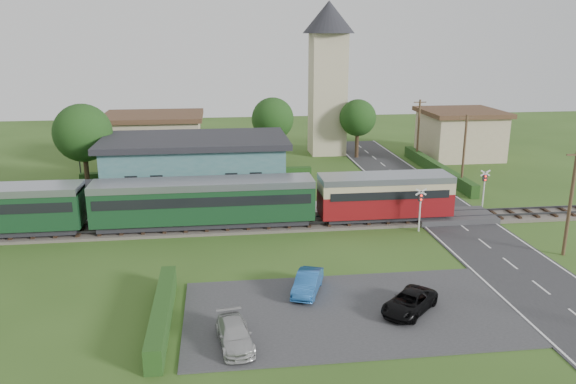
{
  "coord_description": "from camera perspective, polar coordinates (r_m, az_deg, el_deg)",
  "views": [
    {
      "loc": [
        -7.93,
        -37.69,
        13.94
      ],
      "look_at": [
        -2.7,
        4.0,
        2.08
      ],
      "focal_mm": 35.0,
      "sensor_mm": 36.0,
      "label": 1
    }
  ],
  "objects": [
    {
      "name": "crossing_signal_far",
      "position": [
        48.72,
        19.33,
        0.85
      ],
      "size": [
        0.84,
        0.28,
        3.28
      ],
      "color": "silver",
      "rests_on": "ground"
    },
    {
      "name": "pedestrian_far",
      "position": [
        45.13,
        -16.92,
        -1.35
      ],
      "size": [
        0.72,
        0.83,
        1.47
      ],
      "primitive_type": "imported",
      "rotation": [
        0.0,
        0.0,
        1.32
      ],
      "color": "gray",
      "rests_on": "platform"
    },
    {
      "name": "utility_pole_c",
      "position": [
        53.57,
        17.44,
        3.94
      ],
      "size": [
        1.4,
        0.22,
        7.0
      ],
      "color": "#473321",
      "rests_on": "ground"
    },
    {
      "name": "crossing_deck",
      "position": [
        45.66,
        16.36,
        -2.37
      ],
      "size": [
        6.2,
        3.4,
        0.45
      ],
      "primitive_type": "cube",
      "color": "#333335",
      "rests_on": "ground"
    },
    {
      "name": "tree_a",
      "position": [
        53.77,
        -20.12,
        5.65
      ],
      "size": [
        5.2,
        5.2,
        8.0
      ],
      "color": "#332316",
      "rests_on": "ground"
    },
    {
      "name": "hedge_carpark",
      "position": [
        29.11,
        -12.67,
        -11.92
      ],
      "size": [
        0.8,
        9.0,
        1.2
      ],
      "primitive_type": "cube",
      "color": "#193814",
      "rests_on": "ground"
    },
    {
      "name": "utility_pole_b",
      "position": [
        40.0,
        26.77,
        -0.91
      ],
      "size": [
        1.4,
        0.22,
        7.0
      ],
      "color": "#473321",
      "rests_on": "ground"
    },
    {
      "name": "railway_track",
      "position": [
        42.77,
        3.93,
        -3.13
      ],
      "size": [
        76.0,
        3.2,
        0.49
      ],
      "color": "#4C443D",
      "rests_on": "ground"
    },
    {
      "name": "church_tower",
      "position": [
        67.05,
        4.08,
        12.55
      ],
      "size": [
        6.0,
        6.0,
        17.6
      ],
      "color": "#BEB08E",
      "rests_on": "ground"
    },
    {
      "name": "car_park",
      "position": [
        29.91,
        6.24,
        -12.03
      ],
      "size": [
        17.0,
        9.0,
        0.08
      ],
      "primitive_type": "cube",
      "color": "#333335",
      "rests_on": "ground"
    },
    {
      "name": "platform",
      "position": [
        45.08,
        -9.45,
        -2.17
      ],
      "size": [
        30.0,
        3.0,
        0.45
      ],
      "primitive_type": "cube",
      "color": "gray",
      "rests_on": "ground"
    },
    {
      "name": "car_park_blue",
      "position": [
        31.5,
        2.0,
        -9.18
      ],
      "size": [
        2.36,
        3.69,
        1.15
      ],
      "primitive_type": "imported",
      "rotation": [
        0.0,
        0.0,
        -0.36
      ],
      "color": "#1F559A",
      "rests_on": "car_park"
    },
    {
      "name": "crossing_signal_near",
      "position": [
        41.65,
        13.3,
        -1.12
      ],
      "size": [
        0.84,
        0.28,
        3.28
      ],
      "color": "silver",
      "rests_on": "ground"
    },
    {
      "name": "train",
      "position": [
        41.63,
        -12.89,
        -1.05
      ],
      "size": [
        43.2,
        2.9,
        3.4
      ],
      "color": "#232328",
      "rests_on": "ground"
    },
    {
      "name": "equipment_hut",
      "position": [
        45.71,
        -19.6,
        -0.64
      ],
      "size": [
        2.3,
        2.3,
        2.55
      ],
      "color": "#BEB08E",
      "rests_on": "platform"
    },
    {
      "name": "pedestrian_near",
      "position": [
        44.72,
        2.17,
        -0.47
      ],
      "size": [
        0.75,
        0.52,
        1.98
      ],
      "primitive_type": "imported",
      "rotation": [
        0.0,
        0.0,
        3.21
      ],
      "color": "gray",
      "rests_on": "platform"
    },
    {
      "name": "utility_pole_d",
      "position": [
        64.49,
        13.1,
        6.16
      ],
      "size": [
        1.4,
        0.22,
        7.0
      ],
      "color": "#473321",
      "rests_on": "ground"
    },
    {
      "name": "station_building",
      "position": [
        50.01,
        -9.35,
        2.56
      ],
      "size": [
        16.0,
        9.0,
        5.3
      ],
      "color": "#386D71",
      "rests_on": "ground"
    },
    {
      "name": "hedge_station",
      "position": [
        54.86,
        -9.1,
        1.55
      ],
      "size": [
        22.0,
        0.8,
        1.3
      ],
      "primitive_type": "cube",
      "color": "#193814",
      "rests_on": "ground"
    },
    {
      "name": "car_park_dark",
      "position": [
        30.13,
        12.22,
        -10.89
      ],
      "size": [
        3.89,
        3.89,
        1.05
      ],
      "primitive_type": "imported",
      "rotation": [
        0.0,
        0.0,
        -0.78
      ],
      "color": "black",
      "rests_on": "car_park"
    },
    {
      "name": "streetlamp_east",
      "position": [
        69.83,
        13.07,
        6.38
      ],
      "size": [
        0.3,
        0.3,
        5.15
      ],
      "color": "#3F3F47",
      "rests_on": "ground"
    },
    {
      "name": "car_park_silver",
      "position": [
        26.75,
        -5.45,
        -14.21
      ],
      "size": [
        1.93,
        3.78,
        1.05
      ],
      "primitive_type": "imported",
      "rotation": [
        0.0,
        0.0,
        0.13
      ],
      "color": "#AFAFAF",
      "rests_on": "car_park"
    },
    {
      "name": "tree_b",
      "position": [
        61.63,
        -1.56,
        7.44
      ],
      "size": [
        4.6,
        4.6,
        7.34
      ],
      "color": "#332316",
      "rests_on": "ground"
    },
    {
      "name": "road",
      "position": [
        43.99,
        17.35,
        -3.42
      ],
      "size": [
        6.0,
        70.0,
        0.05
      ],
      "primitive_type": "cube",
      "color": "#28282B",
      "rests_on": "ground"
    },
    {
      "name": "tree_c",
      "position": [
        65.34,
        7.1,
        7.48
      ],
      "size": [
        4.2,
        4.2,
        6.78
      ],
      "color": "#332316",
      "rests_on": "ground"
    },
    {
      "name": "car_on_road",
      "position": [
        54.17,
        11.68,
        1.16
      ],
      "size": [
        3.35,
        2.14,
        1.06
      ],
      "primitive_type": "imported",
      "rotation": [
        0.0,
        0.0,
        1.88
      ],
      "color": "navy",
      "rests_on": "road"
    },
    {
      "name": "house_east",
      "position": [
        68.63,
        17.06,
        5.73
      ],
      "size": [
        8.8,
        8.8,
        5.5
      ],
      "color": "tan",
      "rests_on": "ground"
    },
    {
      "name": "house_west",
      "position": [
        64.06,
        -13.43,
        5.32
      ],
      "size": [
        10.8,
        8.8,
        5.5
      ],
      "color": "tan",
      "rests_on": "ground"
    },
    {
      "name": "hedge_roadside",
      "position": [
        59.58,
        14.87,
        2.3
      ],
      "size": [
        0.8,
        18.0,
        1.2
      ],
      "primitive_type": "cube",
      "color": "#193814",
      "rests_on": "ground"
    },
    {
      "name": "ground",
      "position": [
        40.96,
        4.46,
        -4.18
      ],
      "size": [
        120.0,
        120.0,
        0.0
      ],
      "primitive_type": "plane",
      "color": "#2D4C19"
    },
    {
      "name": "streetlamp_west",
      "position": [
        60.37,
        -20.56,
        4.36
      ],
      "size": [
        0.3,
        0.3,
        5.15
      ],
      "color": "#3F3F47",
      "rests_on": "ground"
    }
  ]
}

